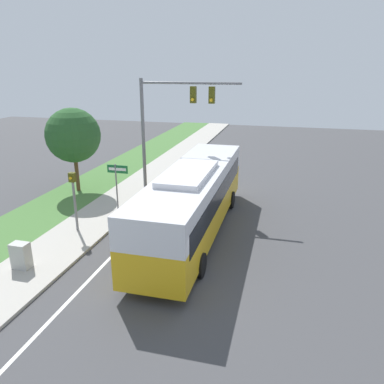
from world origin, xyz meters
The scene contains 9 objects.
ground_plane centered at (0.00, 0.00, 0.00)m, with size 80.00×80.00×0.00m, color #424244.
sidewalk centered at (-6.20, 0.00, 0.06)m, with size 2.80×80.00×0.12m.
lane_divider_near centered at (-3.60, 0.00, 0.00)m, with size 0.14×30.00×0.01m.
bus centered at (-0.82, 4.52, 1.86)m, with size 2.74×12.26×3.36m.
signal_gantry centered at (-3.39, 9.03, 4.97)m, with size 5.82×0.41×7.04m.
pedestrian_signal centered at (-6.29, 3.15, 2.05)m, with size 0.28×0.34×3.01m.
street_sign centered at (-5.53, 6.20, 1.88)m, with size 1.18×0.08×2.70m.
utility_cabinet centered at (-6.49, -0.61, 0.65)m, with size 0.67×0.47×1.05m.
roadside_tree centered at (-9.52, 8.70, 3.64)m, with size 3.33×3.33×5.22m.
Camera 1 is at (3.26, -11.56, 7.67)m, focal length 35.00 mm.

